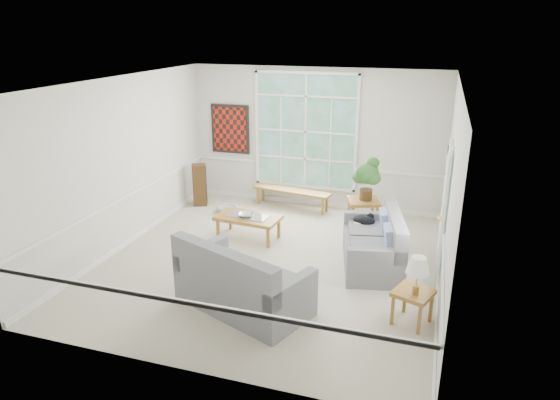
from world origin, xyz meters
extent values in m
cube|color=#B3AA94|center=(0.00, 0.00, -0.01)|extent=(5.50, 6.00, 0.01)
cube|color=white|center=(0.00, 0.00, 3.00)|extent=(5.50, 6.00, 0.02)
cube|color=silver|center=(0.00, 3.00, 1.50)|extent=(5.50, 0.02, 3.00)
cube|color=silver|center=(0.00, -3.00, 1.50)|extent=(5.50, 0.02, 3.00)
cube|color=silver|center=(-2.75, 0.00, 1.50)|extent=(0.02, 6.00, 3.00)
cube|color=silver|center=(2.75, 0.00, 1.50)|extent=(0.02, 6.00, 3.00)
cube|color=white|center=(-0.20, 2.96, 1.65)|extent=(2.30, 0.08, 2.40)
cube|color=white|center=(2.71, 0.60, 1.05)|extent=(0.08, 0.90, 2.10)
cube|color=white|center=(2.71, -0.03, 1.15)|extent=(0.08, 0.26, 1.90)
cube|color=#5F120C|center=(-1.95, 2.95, 1.60)|extent=(0.90, 0.06, 1.10)
cube|color=black|center=(2.71, 1.75, 1.55)|extent=(0.04, 0.26, 0.32)
cube|color=black|center=(2.71, 2.15, 1.55)|extent=(0.04, 0.26, 0.32)
cube|color=slate|center=(1.65, 0.38, 0.47)|extent=(1.24, 1.87, 0.93)
cube|color=slate|center=(0.10, -1.49, 0.51)|extent=(2.11, 1.61, 1.02)
cube|color=olive|center=(-0.72, 0.80, 0.22)|extent=(1.24, 0.75, 0.44)
imported|color=#9F9FA4|center=(-0.73, 0.75, 0.48)|extent=(0.43, 0.43, 0.09)
cube|color=olive|center=(-0.41, 2.65, 0.20)|extent=(1.79, 0.62, 0.41)
cube|color=olive|center=(1.26, 1.96, 0.29)|extent=(0.74, 0.74, 0.59)
cube|color=olive|center=(2.40, -1.19, 0.24)|extent=(0.61, 0.61, 0.48)
cylinder|color=gray|center=(-1.63, 1.94, 0.07)|extent=(0.52, 0.52, 0.14)
cube|color=#402A12|center=(-2.40, 2.19, 0.47)|extent=(0.36, 0.33, 0.94)
ellipsoid|color=black|center=(1.42, 0.95, 0.57)|extent=(0.46, 0.44, 0.18)
camera|label=1|loc=(2.47, -7.28, 3.81)|focal=32.00mm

